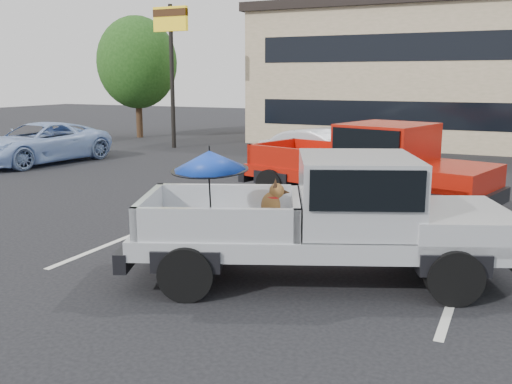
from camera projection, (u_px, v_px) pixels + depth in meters
ground at (228, 288)px, 8.25m from camera, size 90.00×90.00×0.00m
stripe_left at (141, 232)px, 11.27m from camera, size 0.12×5.00×0.01m
stripe_right at (460, 275)px, 8.79m from camera, size 0.12×5.00×0.01m
motel_building at (485, 73)px, 25.46m from camera, size 20.40×8.40×6.30m
motel_sign at (171, 38)px, 23.92m from camera, size 1.60×0.22×6.00m
tree_left at (137, 63)px, 28.42m from camera, size 3.96×3.96×6.02m
silver_pickup at (340, 211)px, 8.42m from camera, size 6.01×3.99×2.06m
red_pickup at (379, 163)px, 13.05m from camera, size 6.36×3.59×1.99m
silver_sedan at (331, 156)px, 16.51m from camera, size 4.87×3.36×1.52m
blue_suv at (39, 143)px, 20.24m from camera, size 3.02×5.40×1.43m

